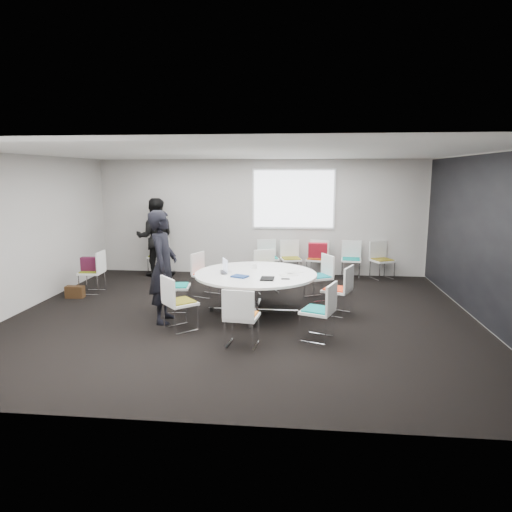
# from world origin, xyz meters

# --- Properties ---
(room_shell) EXTENTS (8.08, 7.08, 2.88)m
(room_shell) POSITION_xyz_m (0.09, 0.00, 1.40)
(room_shell) COLOR black
(room_shell) RESTS_ON ground
(conference_table) EXTENTS (2.15, 2.15, 0.73)m
(conference_table) POSITION_xyz_m (0.21, 0.21, 0.53)
(conference_table) COLOR silver
(conference_table) RESTS_ON ground
(projection_screen) EXTENTS (1.90, 0.03, 1.35)m
(projection_screen) POSITION_xyz_m (0.80, 3.46, 1.85)
(projection_screen) COLOR white
(projection_screen) RESTS_ON room_shell
(chair_ring_a) EXTENTS (0.60, 0.60, 0.88)m
(chair_ring_a) POSITION_xyz_m (1.65, 0.26, 0.28)
(chair_ring_a) COLOR silver
(chair_ring_a) RESTS_ON ground
(chair_ring_b) EXTENTS (0.61, 0.62, 0.88)m
(chair_ring_b) POSITION_xyz_m (1.36, 1.25, 0.28)
(chair_ring_b) COLOR silver
(chair_ring_b) RESTS_ON ground
(chair_ring_c) EXTENTS (0.60, 0.59, 0.88)m
(chair_ring_c) POSITION_xyz_m (0.31, 1.66, 0.28)
(chair_ring_c) COLOR silver
(chair_ring_c) RESTS_ON ground
(chair_ring_d) EXTENTS (0.58, 0.59, 0.88)m
(chair_ring_d) POSITION_xyz_m (-0.91, 1.25, 0.28)
(chair_ring_d) COLOR silver
(chair_ring_d) RESTS_ON ground
(chair_ring_e) EXTENTS (0.51, 0.52, 0.88)m
(chair_ring_e) POSITION_xyz_m (-1.23, 0.21, 0.28)
(chair_ring_e) COLOR silver
(chair_ring_e) RESTS_ON ground
(chair_ring_f) EXTENTS (0.64, 0.64, 0.88)m
(chair_ring_f) POSITION_xyz_m (-0.89, -0.80, 0.28)
(chair_ring_f) COLOR silver
(chair_ring_f) RESTS_ON ground
(chair_ring_g) EXTENTS (0.51, 0.50, 0.88)m
(chair_ring_g) POSITION_xyz_m (0.18, -1.41, 0.28)
(chair_ring_g) COLOR silver
(chair_ring_g) RESTS_ON ground
(chair_ring_h) EXTENTS (0.58, 0.59, 0.88)m
(chair_ring_h) POSITION_xyz_m (1.28, -1.03, 0.28)
(chair_ring_h) COLOR silver
(chair_ring_h) RESTS_ON ground
(chair_back_a) EXTENTS (0.57, 0.56, 0.88)m
(chair_back_a) POSITION_xyz_m (0.22, 3.17, 0.28)
(chair_back_a) COLOR silver
(chair_back_a) RESTS_ON ground
(chair_back_b) EXTENTS (0.54, 0.53, 0.88)m
(chair_back_b) POSITION_xyz_m (0.77, 3.12, 0.28)
(chair_back_b) COLOR silver
(chair_back_b) RESTS_ON ground
(chair_back_c) EXTENTS (0.57, 0.56, 0.88)m
(chair_back_c) POSITION_xyz_m (1.39, 3.16, 0.28)
(chair_back_c) COLOR silver
(chair_back_c) RESTS_ON ground
(chair_back_d) EXTENTS (0.50, 0.49, 0.88)m
(chair_back_d) POSITION_xyz_m (2.18, 3.17, 0.28)
(chair_back_d) COLOR silver
(chair_back_d) RESTS_ON ground
(chair_back_e) EXTENTS (0.60, 0.60, 0.88)m
(chair_back_e) POSITION_xyz_m (2.90, 3.16, 0.28)
(chair_back_e) COLOR silver
(chair_back_e) RESTS_ON ground
(chair_spare_left) EXTENTS (0.47, 0.48, 0.88)m
(chair_spare_left) POSITION_xyz_m (-3.29, 1.24, 0.28)
(chair_spare_left) COLOR silver
(chair_spare_left) RESTS_ON ground
(chair_person_back) EXTENTS (0.47, 0.45, 0.88)m
(chair_person_back) POSITION_xyz_m (-2.50, 3.17, 0.28)
(chair_person_back) COLOR silver
(chair_person_back) RESTS_ON ground
(person_main) EXTENTS (0.50, 0.72, 1.88)m
(person_main) POSITION_xyz_m (-1.26, -0.41, 0.94)
(person_main) COLOR black
(person_main) RESTS_ON ground
(person_back) EXTENTS (1.08, 0.94, 1.88)m
(person_back) POSITION_xyz_m (-2.50, 3.00, 0.94)
(person_back) COLOR black
(person_back) RESTS_ON ground
(laptop) EXTENTS (0.25, 0.34, 0.02)m
(laptop) POSITION_xyz_m (-0.30, 0.18, 0.74)
(laptop) COLOR #333338
(laptop) RESTS_ON conference_table
(laptop_lid) EXTENTS (0.13, 0.28, 0.22)m
(laptop_lid) POSITION_xyz_m (-0.33, 0.20, 0.86)
(laptop_lid) COLOR silver
(laptop_lid) RESTS_ON conference_table
(notebook_black) EXTENTS (0.23, 0.30, 0.02)m
(notebook_black) POSITION_xyz_m (0.45, -0.24, 0.74)
(notebook_black) COLOR black
(notebook_black) RESTS_ON conference_table
(tablet_folio) EXTENTS (0.32, 0.29, 0.03)m
(tablet_folio) POSITION_xyz_m (-0.02, -0.14, 0.74)
(tablet_folio) COLOR navy
(tablet_folio) RESTS_ON conference_table
(papers_right) EXTENTS (0.37, 0.33, 0.00)m
(papers_right) POSITION_xyz_m (0.87, 0.36, 0.73)
(papers_right) COLOR silver
(papers_right) RESTS_ON conference_table
(papers_front) EXTENTS (0.35, 0.30, 0.00)m
(papers_front) POSITION_xyz_m (0.80, 0.12, 0.73)
(papers_front) COLOR silver
(papers_front) RESTS_ON conference_table
(cup) EXTENTS (0.08, 0.08, 0.09)m
(cup) POSITION_xyz_m (0.15, 0.56, 0.78)
(cup) COLOR white
(cup) RESTS_ON conference_table
(phone) EXTENTS (0.14, 0.08, 0.01)m
(phone) POSITION_xyz_m (0.75, -0.21, 0.73)
(phone) COLOR black
(phone) RESTS_ON conference_table
(maroon_bag) EXTENTS (0.41, 0.16, 0.28)m
(maroon_bag) POSITION_xyz_m (-3.31, 1.24, 0.62)
(maroon_bag) COLOR #4C142D
(maroon_bag) RESTS_ON chair_spare_left
(brown_bag) EXTENTS (0.37, 0.17, 0.24)m
(brown_bag) POSITION_xyz_m (-3.50, 0.85, 0.12)
(brown_bag) COLOR #382312
(brown_bag) RESTS_ON ground
(red_jacket) EXTENTS (0.45, 0.18, 0.36)m
(red_jacket) POSITION_xyz_m (1.39, 2.93, 0.70)
(red_jacket) COLOR maroon
(red_jacket) RESTS_ON chair_back_c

